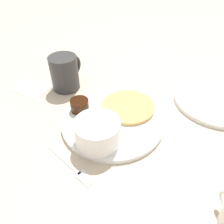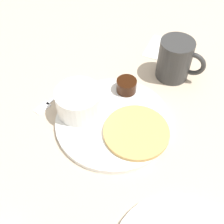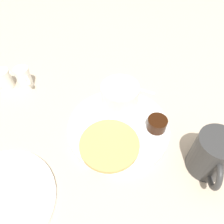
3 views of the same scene
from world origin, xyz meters
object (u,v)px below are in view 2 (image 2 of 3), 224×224
Objects in this scene: plate at (113,121)px; coffee_mug at (176,60)px; fork at (53,99)px; bowl at (79,101)px.

plate is 0.22m from coffee_mug.
fork is (0.04, 0.15, -0.00)m from plate.
plate reaches higher than fork.
plate is at bearing -103.05° from fork.
bowl is at bearing 82.91° from plate.
bowl is 0.74× the size of fork.
coffee_mug is (0.17, -0.19, 0.01)m from bowl.
coffee_mug is 0.87× the size of fork.
plate is 2.19× the size of coffee_mug.
bowl reaches higher than plate.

